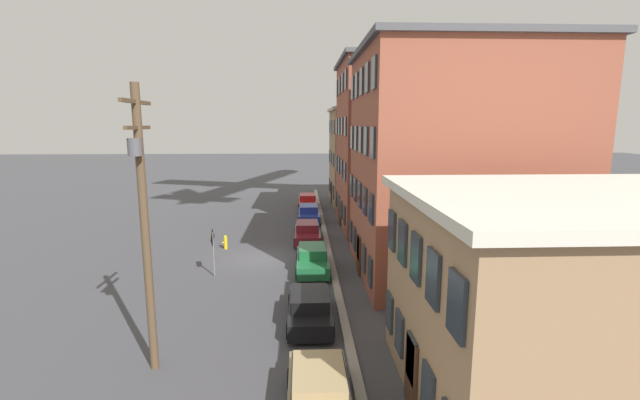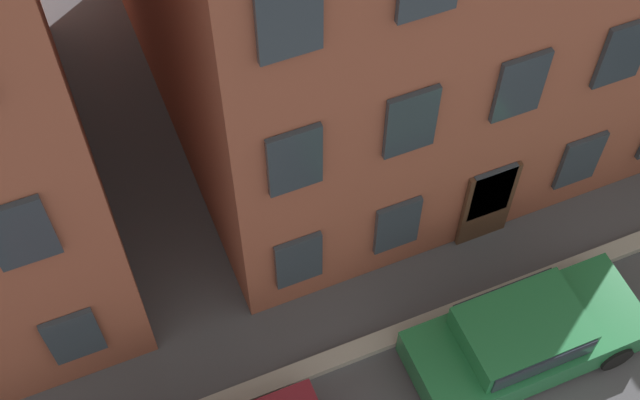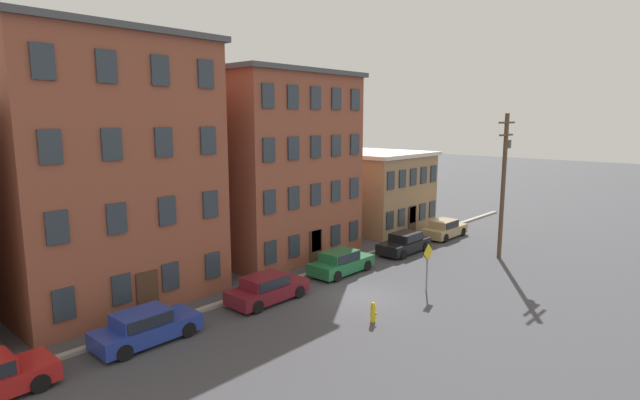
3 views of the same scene
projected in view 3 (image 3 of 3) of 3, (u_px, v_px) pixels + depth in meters
The scene contains 13 objects.
ground_plane at pixel (361, 296), 26.66m from camera, with size 200.00×200.00×0.00m, color #424247.
kerb_strip at pixel (301, 277), 29.63m from camera, with size 56.00×0.36×0.16m, color #9E998E.
apartment_midblock at pixel (85, 167), 26.89m from camera, with size 10.60×12.40×13.54m.
apartment_far at pixel (261, 163), 35.20m from camera, with size 10.44×10.93×12.47m.
apartment_annex at pixel (362, 188), 44.28m from camera, with size 8.59×10.92×6.53m.
car_blue at pixel (145, 326), 21.01m from camera, with size 4.40×1.92×1.43m.
car_maroon at pixel (267, 288), 25.73m from camera, with size 4.40×1.92×1.43m.
car_green at pixel (341, 262), 30.43m from camera, with size 4.40×1.92×1.43m.
car_black at pixel (405, 242), 35.14m from camera, with size 4.40×1.92×1.43m.
car_tan at pixel (444, 228), 39.63m from camera, with size 4.40×1.92×1.43m.
caution_sign at pixel (428, 259), 27.09m from camera, with size 1.04×0.08×2.74m.
utility_pole at pixel (504, 178), 33.11m from camera, with size 2.40×0.44×9.71m.
fire_hydrant at pixel (373, 312), 23.22m from camera, with size 0.24×0.34×0.96m.
Camera 3 is at (-20.35, -15.47, 9.41)m, focal length 28.00 mm.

